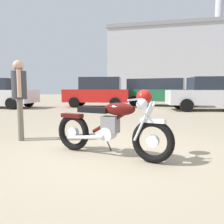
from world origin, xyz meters
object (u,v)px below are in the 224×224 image
(red_hatchback_near, at_px, (159,91))
(silver_sedan_mid, at_px, (210,94))
(bystander, at_px, (19,91))
(pale_sedan_back, at_px, (98,92))
(vintage_motorcycle, at_px, (113,126))

(red_hatchback_near, distance_m, silver_sedan_mid, 3.82)
(silver_sedan_mid, bearing_deg, bystander, 48.48)
(pale_sedan_back, distance_m, silver_sedan_mid, 6.29)
(pale_sedan_back, relative_size, red_hatchback_near, 0.84)
(bystander, relative_size, silver_sedan_mid, 0.37)
(bystander, height_order, red_hatchback_near, red_hatchback_near)
(vintage_motorcycle, xyz_separation_m, red_hatchback_near, (0.10, 11.51, 0.45))
(pale_sedan_back, xyz_separation_m, silver_sedan_mid, (6.22, -0.93, -0.08))
(bystander, height_order, pale_sedan_back, pale_sedan_back)
(bystander, distance_m, silver_sedan_mid, 9.54)
(pale_sedan_back, bearing_deg, vintage_motorcycle, 101.21)
(pale_sedan_back, height_order, red_hatchback_near, pale_sedan_back)
(vintage_motorcycle, distance_m, red_hatchback_near, 11.52)
(vintage_motorcycle, xyz_separation_m, bystander, (-2.18, 0.64, 0.53))
(vintage_motorcycle, height_order, pale_sedan_back, pale_sedan_back)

